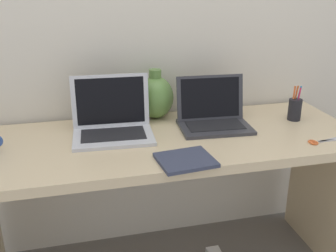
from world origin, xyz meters
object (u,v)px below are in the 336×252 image
object	(u,v)px
green_vase	(155,97)
notebook_stack	(186,160)
laptop_left	(112,119)
scissors	(319,142)
pen_cup	(295,109)
laptop_right	(213,113)

from	to	relation	value
green_vase	notebook_stack	size ratio (longest dim) A/B	1.17
laptop_left	scissors	size ratio (longest dim) A/B	2.38
green_vase	notebook_stack	world-z (taller)	green_vase
notebook_stack	scissors	xyz separation A→B (m)	(0.59, 0.04, -0.00)
laptop_left	green_vase	xyz separation A→B (m)	(0.23, 0.16, 0.04)
notebook_stack	scissors	world-z (taller)	notebook_stack
pen_cup	scissors	xyz separation A→B (m)	(-0.04, -0.27, -0.05)
laptop_left	scissors	xyz separation A→B (m)	(0.82, -0.30, -0.06)
laptop_left	laptop_right	distance (m)	0.46
pen_cup	green_vase	bearing A→B (deg)	163.42
notebook_stack	pen_cup	distance (m)	0.70
laptop_left	pen_cup	size ratio (longest dim) A/B	2.10
pen_cup	scissors	distance (m)	0.28
notebook_stack	scissors	size ratio (longest dim) A/B	1.37
green_vase	scissors	world-z (taller)	green_vase
scissors	pen_cup	bearing A→B (deg)	81.54
laptop_right	green_vase	bearing A→B (deg)	144.27
laptop_right	green_vase	distance (m)	0.29
scissors	notebook_stack	bearing A→B (deg)	-175.79
laptop_right	green_vase	world-z (taller)	green_vase
green_vase	scissors	distance (m)	0.76
scissors	laptop_right	bearing A→B (deg)	141.27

